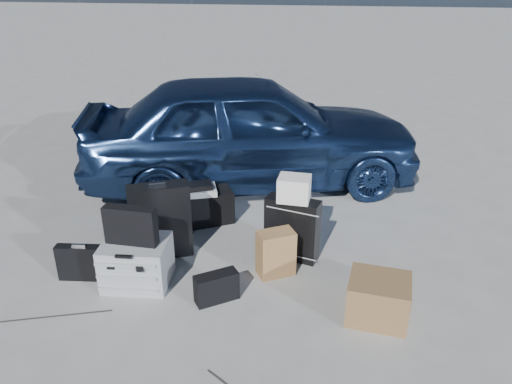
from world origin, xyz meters
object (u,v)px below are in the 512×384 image
Objects in this scene: car at (251,130)px; cardboard_box at (378,299)px; pelican_case at (137,262)px; suitcase_left at (161,221)px; suitcase_right at (292,229)px; briefcase at (82,263)px; duffel_bag at (199,208)px.

cardboard_box is (1.37, -2.46, -0.51)m from car.
pelican_case is at bearing 149.20° from car.
suitcase_left is 1.21m from suitcase_right.
car is at bearing 58.74° from briefcase.
car is 2.41m from pelican_case.
cardboard_box is at bearing -65.02° from duffel_bag.
pelican_case is 1.19× the size of cardboard_box.
cardboard_box is at bearing -8.91° from briefcase.
suitcase_right is (1.20, 0.14, -0.06)m from suitcase_left.
briefcase is at bearing -151.28° from duffel_bag.
car is 9.48× the size of briefcase.
suitcase_left is 1.21× the size of suitcase_right.
briefcase is 0.71× the size of suitcase_right.
cardboard_box is at bearing -166.11° from car.
suitcase_right is 1.15m from duffel_bag.
briefcase is at bearing -163.32° from suitcase_left.
car is 2.86m from cardboard_box.
pelican_case is at bearing -138.51° from suitcase_right.
briefcase is 0.59× the size of suitcase_left.
duffel_bag reaches higher than cardboard_box.
briefcase is at bearing -144.29° from suitcase_right.
car is 7.33× the size of pelican_case.
car is 1.93m from suitcase_left.
duffel_bag is at bearing 143.24° from cardboard_box.
briefcase is (-1.12, -2.30, -0.52)m from car.
duffel_bag is at bearing 73.30° from pelican_case.
cardboard_box is (1.93, -0.64, -0.19)m from suitcase_left.
suitcase_right reaches higher than cardboard_box.
pelican_case reaches higher than cardboard_box.
briefcase is at bearing 178.82° from pelican_case.
car reaches higher than briefcase.
suitcase_right reaches higher than pelican_case.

